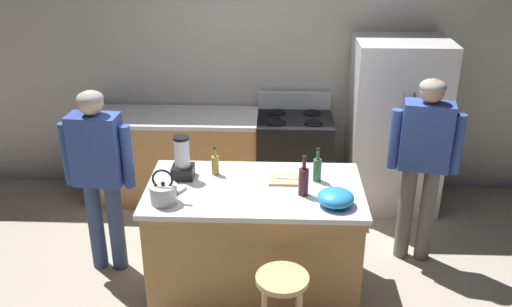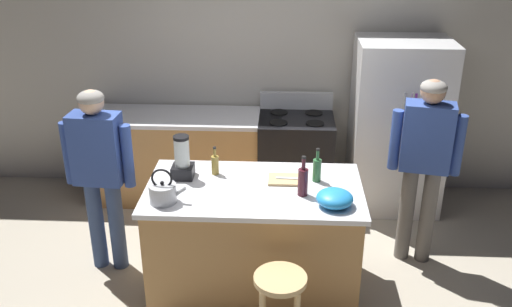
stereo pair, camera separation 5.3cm
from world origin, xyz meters
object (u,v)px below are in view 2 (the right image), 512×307
bottle_olive_oil (317,169)px  chef_knife (290,178)px  mixing_bowl (335,198)px  tea_kettle (163,192)px  bottle_wine (303,181)px  blender_appliance (182,160)px  person_by_island_left (99,165)px  cutting_board (287,180)px  kitchen_island (254,239)px  bar_stool (280,295)px  refrigerator (397,127)px  stove_range (295,159)px  person_by_sink_right (425,155)px  bottle_vinegar (215,164)px

bottle_olive_oil → chef_knife: (-0.21, -0.01, -0.08)m
mixing_bowl → tea_kettle: tea_kettle is taller
bottle_wine → tea_kettle: 1.03m
blender_appliance → bottle_olive_oil: blender_appliance is taller
person_by_island_left → chef_knife: bearing=-4.6°
tea_kettle → cutting_board: size_ratio=0.92×
person_by_island_left → chef_knife: size_ratio=7.36×
mixing_bowl → kitchen_island: bearing=157.0°
bar_stool → mixing_bowl: (0.38, 0.49, 0.48)m
chef_knife → refrigerator: bearing=54.2°
bar_stool → mixing_bowl: bearing=52.4°
person_by_island_left → stove_range: bearing=38.1°
mixing_bowl → chef_knife: 0.49m
stove_range → bottle_wine: bottle_wine is taller
blender_appliance → chef_knife: bearing=-1.6°
blender_appliance → chef_knife: blender_appliance is taller
stove_range → person_by_island_left: (-1.63, -1.28, 0.50)m
bottle_olive_oil → mixing_bowl: bearing=-74.1°
person_by_sink_right → bottle_vinegar: (-1.72, -0.28, 0.01)m
refrigerator → bottle_olive_oil: (-0.87, -1.36, 0.16)m
kitchen_island → bottle_olive_oil: 0.76m
cutting_board → kitchen_island: bearing=-154.2°
stove_range → bottle_wine: bearing=-89.3°
cutting_board → chef_knife: 0.02m
kitchen_island → bar_stool: size_ratio=2.52×
bar_stool → bottle_vinegar: 1.22m
bottle_vinegar → chef_knife: (0.60, -0.10, -0.06)m
bottle_vinegar → chef_knife: 0.61m
stove_range → bottle_vinegar: size_ratio=4.74×
kitchen_island → tea_kettle: 0.89m
person_by_sink_right → bottle_vinegar: size_ratio=7.06×
person_by_island_left → chef_knife: person_by_island_left is taller
mixing_bowl → tea_kettle: (-1.24, -0.01, 0.02)m
bar_stool → bottle_olive_oil: bearing=73.1°
kitchen_island → refrigerator: bearing=47.8°
stove_range → bar_stool: (-0.13, -2.27, 0.03)m
chef_knife → person_by_sink_right: bearing=21.0°
bottle_olive_oil → chef_knife: 0.22m
bottle_olive_oil → chef_knife: bearing=-176.7°
blender_appliance → mixing_bowl: size_ratio=1.32×
person_by_island_left → blender_appliance: bearing=-8.1°
cutting_board → chef_knife: size_ratio=1.36×
mixing_bowl → chef_knife: size_ratio=1.21×
bottle_wine → cutting_board: 0.27m
person_by_island_left → blender_appliance: person_by_island_left is taller
person_by_sink_right → bottle_wine: person_by_sink_right is taller
person_by_sink_right → mixing_bowl: person_by_sink_right is taller
kitchen_island → person_by_sink_right: 1.58m
kitchen_island → chef_knife: (0.28, 0.12, 0.49)m
person_by_sink_right → tea_kettle: (-2.04, -0.76, 0.00)m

